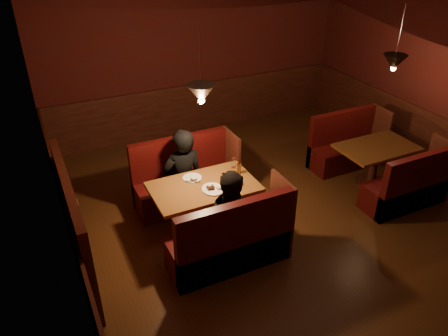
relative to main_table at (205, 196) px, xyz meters
name	(u,v)px	position (x,y,z in m)	size (l,w,h in m)	color
room	(279,162)	(0.94, -0.32, 0.47)	(6.02, 7.02, 2.92)	#40250F
main_table	(205,196)	(0.00, 0.00, 0.00)	(1.41, 0.86, 0.99)	brown
main_bench_far	(185,183)	(0.02, 0.80, -0.25)	(1.55, 0.55, 1.06)	black
main_bench_near	(232,245)	(0.02, -0.80, -0.25)	(1.55, 0.55, 1.06)	black
second_table	(376,156)	(2.97, -0.05, -0.07)	(1.23, 0.79, 0.69)	brown
second_bench_far	(346,148)	(3.00, 0.69, -0.27)	(1.36, 0.51, 0.97)	black
second_bench_near	(409,189)	(3.00, -0.78, -0.27)	(1.36, 0.51, 0.97)	black
diner_a	(183,162)	(-0.09, 0.57, 0.26)	(0.62, 0.41, 1.69)	black
diner_b	(235,204)	(0.14, -0.61, 0.20)	(0.76, 0.60, 1.57)	black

